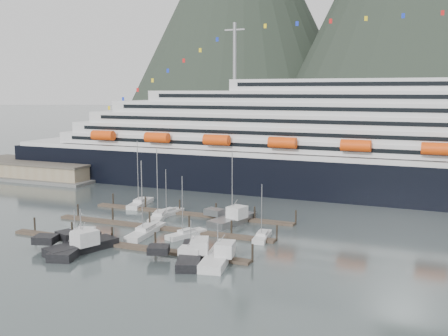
% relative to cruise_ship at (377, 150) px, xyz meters
% --- Properties ---
extents(ground, '(1600.00, 1600.00, 0.00)m').
position_rel_cruise_ship_xyz_m(ground, '(-30.03, -54.94, -12.04)').
color(ground, '#475354').
rests_on(ground, ground).
extents(cruise_ship, '(210.00, 30.40, 50.30)m').
position_rel_cruise_ship_xyz_m(cruise_ship, '(0.00, 0.00, 0.00)').
color(cruise_ship, black).
rests_on(cruise_ship, ground).
extents(warehouse, '(46.00, 20.00, 5.80)m').
position_rel_cruise_ship_xyz_m(warehouse, '(-102.03, -12.94, -9.79)').
color(warehouse, '#595956').
rests_on(warehouse, ground).
extents(dock_near, '(48.18, 2.28, 3.20)m').
position_rel_cruise_ship_xyz_m(dock_near, '(-34.95, -64.89, -11.73)').
color(dock_near, '#3F3128').
rests_on(dock_near, ground).
extents(dock_mid, '(48.18, 2.28, 3.20)m').
position_rel_cruise_ship_xyz_m(dock_mid, '(-34.95, -51.89, -11.73)').
color(dock_mid, '#3F3128').
rests_on(dock_mid, ground).
extents(dock_far, '(48.18, 2.28, 3.20)m').
position_rel_cruise_ship_xyz_m(dock_far, '(-34.95, -38.89, -11.73)').
color(dock_far, '#3F3128').
rests_on(dock_far, ground).
extents(sailboat_b, '(5.48, 10.57, 15.65)m').
position_rel_cruise_ship_xyz_m(sailboat_b, '(-39.38, -44.77, -11.60)').
color(sailboat_b, silver).
rests_on(sailboat_b, ground).
extents(sailboat_c, '(5.42, 8.74, 12.08)m').
position_rel_cruise_ship_xyz_m(sailboat_c, '(-27.68, -54.78, -11.64)').
color(sailboat_c, silver).
rests_on(sailboat_c, ground).
extents(sailboat_d, '(3.94, 12.52, 14.99)m').
position_rel_cruise_ship_xyz_m(sailboat_d, '(-35.53, -56.45, -11.60)').
color(sailboat_d, silver).
rests_on(sailboat_d, ground).
extents(sailboat_e, '(4.68, 11.12, 16.21)m').
position_rel_cruise_ship_xyz_m(sailboat_e, '(-50.27, -34.95, -11.59)').
color(sailboat_e, silver).
rests_on(sailboat_e, ground).
extents(sailboat_f, '(3.70, 8.58, 10.74)m').
position_rel_cruise_ship_xyz_m(sailboat_f, '(-39.25, -40.74, -11.64)').
color(sailboat_f, silver).
rests_on(sailboat_f, ground).
extents(sailboat_g, '(3.23, 11.26, 15.02)m').
position_rel_cruise_ship_xyz_m(sailboat_g, '(-25.99, -34.95, -11.61)').
color(sailboat_g, silver).
rests_on(sailboat_g, ground).
extents(sailboat_h, '(3.36, 8.17, 10.89)m').
position_rel_cruise_ship_xyz_m(sailboat_h, '(-13.92, -50.64, -11.65)').
color(sailboat_h, silver).
rests_on(sailboat_h, ground).
extents(trawler_a, '(11.32, 14.89, 7.93)m').
position_rel_cruise_ship_xyz_m(trawler_a, '(-41.49, -69.99, -11.06)').
color(trawler_a, black).
rests_on(trawler_a, ground).
extents(trawler_b, '(10.96, 13.23, 8.24)m').
position_rel_cruise_ship_xyz_m(trawler_b, '(-40.19, -69.87, -11.03)').
color(trawler_b, black).
rests_on(trawler_b, ground).
extents(trawler_c, '(11.39, 14.41, 7.18)m').
position_rel_cruise_ship_xyz_m(trawler_c, '(-20.94, -66.47, -11.13)').
color(trawler_c, black).
rests_on(trawler_c, ground).
extents(trawler_d, '(9.40, 12.59, 7.23)m').
position_rel_cruise_ship_xyz_m(trawler_d, '(-16.24, -66.21, -11.12)').
color(trawler_d, silver).
rests_on(trawler_d, ground).
extents(trawler_e, '(10.11, 12.90, 8.04)m').
position_rel_cruise_ship_xyz_m(trawler_e, '(-23.52, -42.24, -11.05)').
color(trawler_e, gray).
rests_on(trawler_e, ground).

